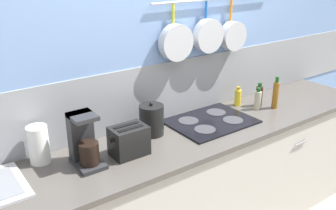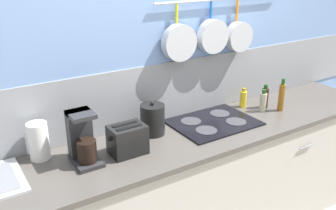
# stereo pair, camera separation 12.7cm
# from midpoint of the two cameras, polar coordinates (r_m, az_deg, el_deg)

# --- Properties ---
(wall_back) EXTENTS (7.20, 0.16, 2.60)m
(wall_back) POSITION_cam_midpoint_polar(r_m,az_deg,el_deg) (2.69, -2.03, 4.91)
(wall_back) COLOR #7293C6
(wall_back) RESTS_ON ground_plane
(cabinet_base) EXTENTS (3.26, 0.60, 0.90)m
(cabinet_base) POSITION_cam_midpoint_polar(r_m,az_deg,el_deg) (2.79, 2.25, -13.33)
(cabinet_base) COLOR #B7B2A8
(cabinet_base) RESTS_ON ground_plane
(countertop) EXTENTS (3.30, 0.62, 0.03)m
(countertop) POSITION_cam_midpoint_polar(r_m,az_deg,el_deg) (2.55, 2.40, -4.67)
(countertop) COLOR #4C4742
(countertop) RESTS_ON cabinet_base
(paper_towel_roll) EXTENTS (0.12, 0.12, 0.23)m
(paper_towel_roll) POSITION_cam_midpoint_polar(r_m,az_deg,el_deg) (2.30, -20.63, -5.69)
(paper_towel_roll) COLOR white
(paper_towel_roll) RESTS_ON countertop
(coffee_maker) EXTENTS (0.15, 0.22, 0.31)m
(coffee_maker) POSITION_cam_midpoint_polar(r_m,az_deg,el_deg) (2.20, -14.27, -5.62)
(coffee_maker) COLOR #262628
(coffee_maker) RESTS_ON countertop
(toaster) EXTENTS (0.23, 0.16, 0.19)m
(toaster) POSITION_cam_midpoint_polar(r_m,az_deg,el_deg) (2.26, -7.59, -5.42)
(toaster) COLOR black
(toaster) RESTS_ON countertop
(kettle) EXTENTS (0.16, 0.16, 0.23)m
(kettle) POSITION_cam_midpoint_polar(r_m,az_deg,el_deg) (2.50, -3.99, -2.28)
(kettle) COLOR black
(kettle) RESTS_ON countertop
(cooktop) EXTENTS (0.60, 0.45, 0.01)m
(cooktop) POSITION_cam_midpoint_polar(r_m,az_deg,el_deg) (2.72, 5.20, -2.48)
(cooktop) COLOR black
(cooktop) RESTS_ON countertop
(bottle_dish_soap) EXTENTS (0.05, 0.05, 0.16)m
(bottle_dish_soap) POSITION_cam_midpoint_polar(r_m,az_deg,el_deg) (3.04, 9.42, 1.19)
(bottle_dish_soap) COLOR yellow
(bottle_dish_soap) RESTS_ON countertop
(bottle_hot_sauce) EXTENTS (0.05, 0.05, 0.18)m
(bottle_hot_sauce) POSITION_cam_midpoint_polar(r_m,az_deg,el_deg) (2.98, 12.34, 0.77)
(bottle_hot_sauce) COLOR #BFB799
(bottle_hot_sauce) RESTS_ON countertop
(bottle_sesame_oil) EXTENTS (0.05, 0.05, 0.19)m
(bottle_sesame_oil) POSITION_cam_midpoint_polar(r_m,az_deg,el_deg) (3.05, 12.55, 1.39)
(bottle_sesame_oil) COLOR #33140F
(bottle_sesame_oil) RESTS_ON countertop
(bottle_olive_oil) EXTENTS (0.05, 0.05, 0.26)m
(bottle_olive_oil) POSITION_cam_midpoint_polar(r_m,az_deg,el_deg) (3.02, 14.92, 1.56)
(bottle_olive_oil) COLOR #8C5919
(bottle_olive_oil) RESTS_ON countertop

